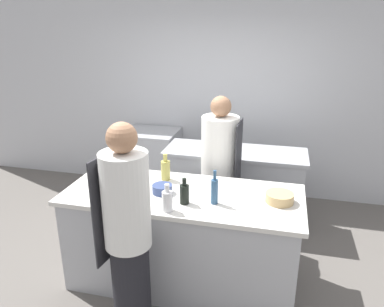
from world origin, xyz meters
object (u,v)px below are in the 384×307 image
object	(u,v)px
bottle_olive_oil	(184,194)
cup	(97,175)
bottle_wine	(166,170)
oven_range	(151,162)
bottle_cooking_oil	(167,200)
chef_at_stove	(219,172)
bottle_vinegar	(215,191)
bowl_mixing_large	(280,198)
chef_at_prep_near	(128,235)
bowl_prep_small	(162,189)

from	to	relation	value
bottle_olive_oil	cup	distance (m)	0.98
bottle_wine	oven_range	bearing A→B (deg)	114.99
oven_range	bottle_cooking_oil	size ratio (longest dim) A/B	3.91
bottle_cooking_oil	bottle_olive_oil	bearing A→B (deg)	58.15
chef_at_stove	cup	distance (m)	1.28
bottle_vinegar	bottle_olive_oil	bearing A→B (deg)	-166.22
bottle_cooking_oil	bowl_mixing_large	size ratio (longest dim) A/B	0.99
chef_at_stove	chef_at_prep_near	bearing A→B (deg)	-13.73
bottle_vinegar	cup	distance (m)	1.21
chef_at_prep_near	chef_at_stove	world-z (taller)	chef_at_prep_near
oven_range	bottle_vinegar	xyz separation A→B (m)	(1.25, -1.89, 0.58)
oven_range	bowl_prep_small	size ratio (longest dim) A/B	5.15
bottle_vinegar	oven_range	bearing A→B (deg)	123.48
bottle_wine	bottle_cooking_oil	xyz separation A→B (m)	(0.20, -0.59, -0.01)
bottle_olive_oil	bowl_prep_small	world-z (taller)	bottle_olive_oil
chef_at_stove	bottle_cooking_oil	world-z (taller)	chef_at_stove
bottle_olive_oil	bottle_vinegar	size ratio (longest dim) A/B	0.76
bottle_cooking_oil	chef_at_prep_near	bearing A→B (deg)	-118.99
bottle_olive_oil	bottle_cooking_oil	distance (m)	0.19
bottle_wine	bowl_mixing_large	xyz separation A→B (m)	(1.07, -0.22, -0.06)
bottle_cooking_oil	chef_at_stove	bearing A→B (deg)	78.40
chef_at_stove	bottle_vinegar	bearing A→B (deg)	9.29
chef_at_stove	oven_range	bearing A→B (deg)	-128.42
chef_at_stove	bottle_cooking_oil	size ratio (longest dim) A/B	7.05
bottle_olive_oil	bowl_mixing_large	xyz separation A→B (m)	(0.77, 0.21, -0.05)
chef_at_stove	bowl_mixing_large	distance (m)	1.00
chef_at_prep_near	cup	bearing A→B (deg)	48.08
chef_at_prep_near	bowl_prep_small	world-z (taller)	chef_at_prep_near
oven_range	bottle_vinegar	bearing A→B (deg)	-56.52
bottle_cooking_oil	oven_range	bearing A→B (deg)	113.33
oven_range	bowl_prep_small	world-z (taller)	bowl_prep_small
bottle_olive_oil	bottle_cooking_oil	world-z (taller)	bottle_cooking_oil
bowl_prep_small	bottle_olive_oil	bearing A→B (deg)	-30.96
chef_at_stove	bowl_prep_small	distance (m)	0.91
chef_at_prep_near	cup	xyz separation A→B (m)	(-0.65, 0.79, 0.09)
bottle_wine	bowl_prep_small	world-z (taller)	bottle_wine
oven_range	bowl_mixing_large	xyz separation A→B (m)	(1.78, -1.74, 0.50)
chef_at_prep_near	chef_at_stove	distance (m)	1.54
chef_at_stove	bottle_olive_oil	world-z (taller)	chef_at_stove
bottle_wine	cup	distance (m)	0.66
oven_range	bottle_cooking_oil	bearing A→B (deg)	-66.67
bowl_prep_small	cup	size ratio (longest dim) A/B	1.87
oven_range	cup	bearing A→B (deg)	-87.64
bottle_wine	bottle_cooking_oil	distance (m)	0.63
bottle_wine	bowl_mixing_large	bearing A→B (deg)	-11.77
oven_range	bottle_olive_oil	bearing A→B (deg)	-62.66
chef_at_stove	bowl_prep_small	xyz separation A→B (m)	(-0.38, -0.82, 0.14)
bottle_olive_oil	bowl_mixing_large	world-z (taller)	bottle_olive_oil
chef_at_prep_near	chef_at_stove	size ratio (longest dim) A/B	1.05
chef_at_prep_near	cup	distance (m)	1.02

